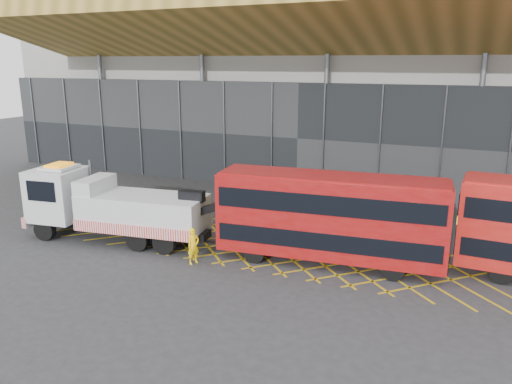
% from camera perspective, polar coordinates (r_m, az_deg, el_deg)
% --- Properties ---
extents(ground_plane, '(120.00, 120.00, 0.00)m').
position_cam_1_polar(ground_plane, '(28.71, -6.73, -4.72)').
color(ground_plane, '#2A2A2D').
extents(road_markings, '(26.36, 7.16, 0.01)m').
position_cam_1_polar(road_markings, '(26.71, 2.24, -6.13)').
color(road_markings, gold).
rests_on(road_markings, ground_plane).
extents(construction_building, '(55.00, 23.97, 18.00)m').
position_cam_1_polar(construction_building, '(43.32, 7.99, 13.91)').
color(construction_building, gray).
rests_on(construction_building, ground_plane).
extents(recovery_truck, '(11.94, 4.07, 4.14)m').
position_cam_1_polar(recovery_truck, '(28.17, -16.32, -1.53)').
color(recovery_truck, black).
rests_on(recovery_truck, ground_plane).
extents(bus_towed, '(10.94, 3.55, 4.37)m').
position_cam_1_polar(bus_towed, '(23.95, 8.38, -2.64)').
color(bus_towed, maroon).
rests_on(bus_towed, ground_plane).
extents(worker, '(0.66, 0.77, 1.79)m').
position_cam_1_polar(worker, '(24.33, -7.17, -6.13)').
color(worker, yellow).
rests_on(worker, ground_plane).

